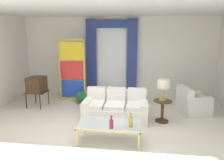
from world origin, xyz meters
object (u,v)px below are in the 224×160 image
couch_white_long (116,108)px  peacock_figurine (81,98)px  bottle_blue_decanter (111,123)px  bottle_crystal_tall (131,121)px  table_lamp_brass (164,85)px  round_side_table (162,109)px  coffee_table (109,125)px  stained_glass_divider (72,72)px  vintage_tv (37,85)px  armchair_white (192,104)px

couch_white_long → peacock_figurine: couch_white_long is taller
couch_white_long → bottle_blue_decanter: bearing=-86.9°
bottle_crystal_tall → peacock_figurine: bearing=125.2°
couch_white_long → table_lamp_brass: (1.28, -0.05, 0.72)m
round_side_table → coffee_table: bearing=-134.7°
stained_glass_divider → peacock_figurine: size_ratio=3.67×
coffee_table → peacock_figurine: bearing=118.6°
couch_white_long → bottle_blue_decanter: 1.60m
bottle_crystal_tall → peacock_figurine: size_ratio=0.53×
stained_glass_divider → table_lamp_brass: 3.40m
coffee_table → table_lamp_brass: 1.91m
bottle_crystal_tall → stained_glass_divider: 3.74m
round_side_table → stained_glass_divider: bearing=152.2°
bottle_blue_decanter → round_side_table: 1.95m
table_lamp_brass → vintage_tv: bearing=168.8°
couch_white_long → coffee_table: 1.34m
round_side_table → table_lamp_brass: 0.67m
bottle_blue_decanter → peacock_figurine: bottle_blue_decanter is taller
couch_white_long → peacock_figurine: size_ratio=2.94×
coffee_table → vintage_tv: 3.41m
bottle_blue_decanter → armchair_white: (2.15, 2.34, -0.23)m
vintage_tv → armchair_white: 4.93m
coffee_table → bottle_crystal_tall: 0.51m
coffee_table → armchair_white: armchair_white is taller
armchair_white → peacock_figurine: 3.58m
bottle_blue_decanter → vintage_tv: vintage_tv is taller
stained_glass_divider → armchair_white: bearing=-11.0°
couch_white_long → vintage_tv: vintage_tv is taller
vintage_tv → table_lamp_brass: vintage_tv is taller
couch_white_long → stained_glass_divider: 2.43m
peacock_figurine → table_lamp_brass: size_ratio=1.05×
bottle_blue_decanter → coffee_table: bearing=106.7°
couch_white_long → table_lamp_brass: table_lamp_brass is taller
coffee_table → bottle_blue_decanter: bearing=-73.3°
coffee_table → vintage_tv: size_ratio=1.03×
bottle_crystal_tall → vintage_tv: vintage_tv is taller
peacock_figurine → vintage_tv: bearing=-163.8°
coffee_table → table_lamp_brass: table_lamp_brass is taller
bottle_crystal_tall → table_lamp_brass: 1.68m
vintage_tv → table_lamp_brass: bearing=-11.2°
vintage_tv → bottle_blue_decanter: bearing=-39.9°
vintage_tv → round_side_table: bearing=-11.2°
vintage_tv → armchair_white: bearing=0.3°
armchair_white → round_side_table: size_ratio=1.65×
armchair_white → peacock_figurine: bearing=174.1°
couch_white_long → coffee_table: size_ratio=1.28×
stained_glass_divider → round_side_table: (3.01, -1.58, -0.70)m
bottle_blue_decanter → armchair_white: 3.18m
bottle_blue_decanter → stained_glass_divider: bearing=120.3°
bottle_blue_decanter → table_lamp_brass: bearing=52.0°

